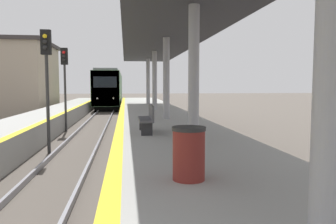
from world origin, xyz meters
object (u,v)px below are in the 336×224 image
trash_bin (189,153)px  signal_mid (47,68)px  train (110,89)px  signal_far (65,74)px  bench (148,118)px

trash_bin → signal_mid: bearing=118.0°
train → signal_far: size_ratio=4.74×
train → signal_mid: (-0.98, -29.26, 1.05)m
train → trash_bin: bearing=-85.5°
bench → signal_far: bearing=117.2°
signal_mid → train: bearing=88.1°
train → trash_bin: train is taller
trash_bin → bench: 5.48m
signal_mid → trash_bin: (3.88, -7.32, -1.75)m
signal_mid → bench: (3.57, -1.85, -1.71)m
signal_far → trash_bin: 14.00m
train → bench: (2.59, -31.10, -0.66)m
signal_far → signal_mid: bearing=-86.1°
signal_mid → bench: size_ratio=2.91×
train → signal_mid: bearing=-91.9°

